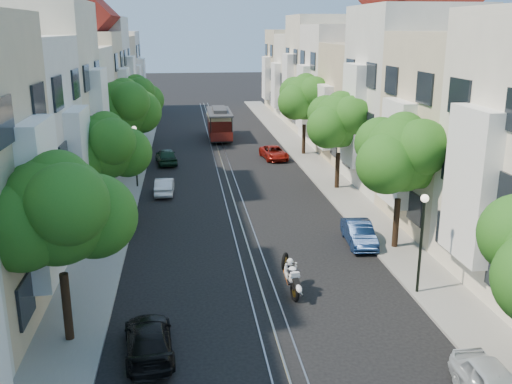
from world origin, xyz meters
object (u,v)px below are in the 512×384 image
object	(u,v)px
parked_car_w_near	(149,339)
parked_car_w_far	(166,156)
tree_e_c	(340,122)
cable_car	(219,122)
sportbike_rider	(291,275)
tree_w_c	(124,108)
parked_car_e_far	(274,153)
tree_w_d	(136,97)
tree_e_b	(402,155)
lamp_east	(422,229)
tree_w_b	(106,149)
tree_w_a	(59,213)
lamp_west	(135,147)
parked_car_e_mid	(359,233)
parked_car_w_mid	(164,186)
tree_e_d	(305,98)

from	to	relation	value
parked_car_w_near	parked_car_w_far	bearing A→B (deg)	-95.15
tree_e_c	cable_car	xyz separation A→B (m)	(-6.76, 19.55, -2.95)
sportbike_rider	tree_w_c	bearing A→B (deg)	103.12
cable_car	parked_car_e_far	size ratio (longest dim) A/B	1.85
tree_w_d	cable_car	bearing A→B (deg)	24.95
tree_e_b	lamp_east	distance (m)	5.41
tree_w_b	cable_car	world-z (taller)	tree_w_b
tree_w_c	tree_w_d	world-z (taller)	tree_w_c
tree_w_b	sportbike_rider	size ratio (longest dim) A/B	3.04
parked_car_w_far	tree_w_d	bearing A→B (deg)	-76.76
tree_w_a	tree_w_d	distance (m)	34.00
sportbike_rider	parked_car_w_far	size ratio (longest dim) A/B	0.55
tree_e_b	lamp_west	bearing A→B (deg)	136.15
lamp_east	parked_car_e_mid	bearing A→B (deg)	96.89
parked_car_w_mid	parked_car_w_far	bearing A→B (deg)	-88.00
tree_w_d	parked_car_w_far	world-z (taller)	tree_w_d
tree_w_a	tree_w_d	world-z (taller)	tree_w_a
tree_e_d	cable_car	bearing A→B (deg)	128.32
parked_car_w_far	tree_w_b	bearing A→B (deg)	72.48
tree_e_b	parked_car_w_mid	distance (m)	16.76
tree_w_a	lamp_west	world-z (taller)	tree_w_a
tree_w_c	cable_car	xyz separation A→B (m)	(7.64, 14.55, -3.42)
lamp_west	parked_car_e_far	xyz separation A→B (m)	(10.70, 7.67, -2.30)
tree_e_b	parked_car_w_mid	xyz separation A→B (m)	(-11.66, 11.28, -4.19)
parked_car_e_mid	parked_car_w_near	bearing A→B (deg)	-133.98
tree_w_c	cable_car	bearing A→B (deg)	62.31
tree_w_a	cable_car	bearing A→B (deg)	78.50
tree_e_c	tree_w_d	xyz separation A→B (m)	(-14.40, 16.00, 0.00)
tree_w_c	lamp_west	size ratio (longest dim) A/B	1.71
tree_e_d	lamp_west	size ratio (longest dim) A/B	1.65
parked_car_w_mid	lamp_east	bearing A→B (deg)	124.75
sportbike_rider	tree_w_a	bearing A→B (deg)	-171.34
sportbike_rider	parked_car_e_far	world-z (taller)	sportbike_rider
cable_car	tree_e_d	bearing A→B (deg)	-51.27
parked_car_w_far	tree_w_c	bearing A→B (deg)	49.08
sportbike_rider	parked_car_e_mid	world-z (taller)	sportbike_rider
lamp_west	parked_car_w_far	world-z (taller)	lamp_west
tree_w_a	parked_car_w_far	size ratio (longest dim) A/B	1.77
tree_e_d	parked_car_e_mid	bearing A→B (deg)	-94.48
cable_car	lamp_east	bearing A→B (deg)	-80.32
tree_w_b	sportbike_rider	xyz separation A→B (m)	(8.27, -9.38, -3.51)
lamp_west	tree_e_c	bearing A→B (deg)	-8.49
tree_e_d	sportbike_rider	xyz separation A→B (m)	(-6.13, -26.38, -3.98)
parked_car_e_mid	tree_w_d	bearing A→B (deg)	120.03
tree_w_b	lamp_east	size ratio (longest dim) A/B	1.51
tree_w_a	parked_car_w_near	bearing A→B (deg)	-23.13
lamp_west	sportbike_rider	distance (m)	19.02
parked_car_w_mid	cable_car	bearing A→B (deg)	-102.87
tree_w_c	parked_car_w_near	distance (m)	24.74
tree_w_a	tree_w_c	world-z (taller)	tree_w_c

